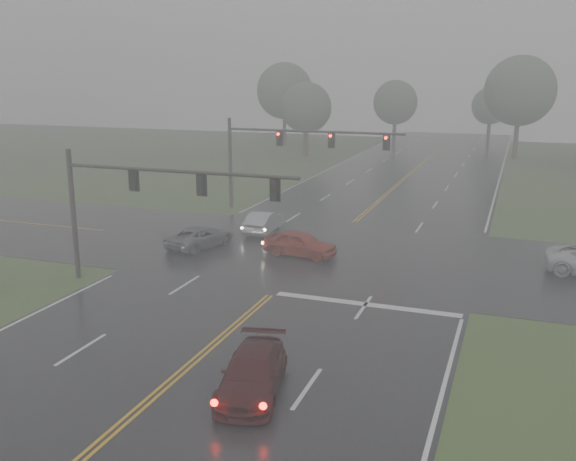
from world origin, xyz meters
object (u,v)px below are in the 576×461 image
at_px(car_grey, 201,247).
at_px(sedan_silver, 264,232).
at_px(sedan_maroon, 253,392).
at_px(sedan_red, 300,256).
at_px(signal_gantry_near, 136,193).
at_px(signal_gantry_far, 282,147).

bearing_deg(car_grey, sedan_silver, -99.78).
relative_size(sedan_maroon, sedan_red, 1.10).
xyz_separation_m(sedan_red, car_grey, (-6.20, -0.27, 0.00)).
bearing_deg(sedan_silver, sedan_red, 129.51).
relative_size(sedan_red, car_grey, 0.93).
relative_size(sedan_silver, car_grey, 0.93).
bearing_deg(signal_gantry_near, sedan_silver, 82.36).
bearing_deg(signal_gantry_near, car_grey, 94.37).
height_order(sedan_silver, car_grey, sedan_silver).
height_order(signal_gantry_near, signal_gantry_far, signal_gantry_far).
relative_size(sedan_maroon, sedan_silver, 1.11).
relative_size(sedan_red, sedan_silver, 1.01).
relative_size(sedan_red, signal_gantry_far, 0.32).
distance_m(sedan_silver, signal_gantry_far, 8.12).
height_order(sedan_maroon, sedan_red, sedan_red).
bearing_deg(sedan_maroon, sedan_red, 91.02).
relative_size(sedan_silver, signal_gantry_far, 0.31).
distance_m(sedan_maroon, sedan_red, 16.09).
xyz_separation_m(sedan_maroon, signal_gantry_far, (-8.91, 26.51, 4.85)).
height_order(sedan_red, signal_gantry_near, signal_gantry_near).
xyz_separation_m(sedan_red, signal_gantry_near, (-5.64, -7.57, 4.62)).
bearing_deg(sedan_red, sedan_silver, 49.32).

